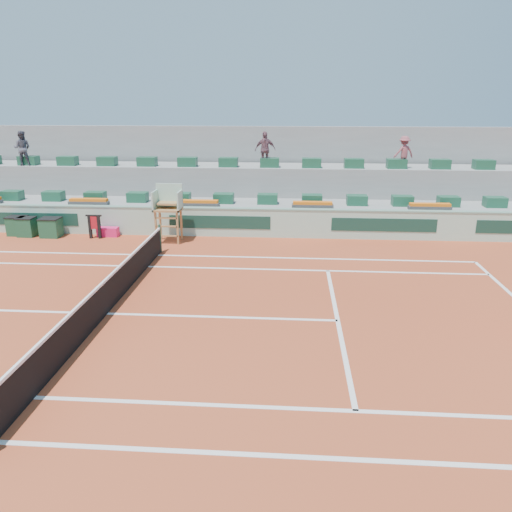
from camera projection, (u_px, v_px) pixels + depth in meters
The scene contains 19 objects.
ground at pixel (107, 314), 13.93m from camera, with size 90.00×90.00×0.00m, color #A53E1F.
seating_tier_lower at pixel (185, 211), 23.93m from camera, with size 36.00×4.00×1.20m, color #959592.
seating_tier_upper at pixel (191, 191), 25.24m from camera, with size 36.00×2.40×2.60m, color #959592.
stadium_back_wall at pixel (196, 169), 26.49m from camera, with size 36.00×0.40×4.40m, color #959592.
player_bag at pixel (108, 232), 21.74m from camera, with size 0.90×0.40×0.40m, color #F6206B.
spectator_left at pixel (22, 148), 24.39m from camera, with size 0.81×0.63×1.67m, color #494A56.
spectator_mid at pixel (265, 150), 23.69m from camera, with size 0.99×0.41×1.68m, color #7A515D.
spectator_right at pixel (404, 152), 23.37m from camera, with size 0.97×0.56×1.50m, color #944A51.
court_lines at pixel (107, 314), 13.93m from camera, with size 23.89×11.09×0.01m.
tennis_net at pixel (105, 296), 13.78m from camera, with size 0.10×11.97×1.10m.
advertising_hoarding at pixel (175, 221), 21.83m from camera, with size 36.00×0.34×1.26m.
umpire_chair at pixel (168, 205), 20.60m from camera, with size 1.10×0.90×2.40m.
seat_row_lower at pixel (180, 198), 22.83m from camera, with size 32.90×0.60×0.44m.
seat_row_upper at pixel (188, 162), 24.22m from camera, with size 32.90×0.60×0.44m.
flower_planters at pixel (143, 202), 22.20m from camera, with size 26.80×0.36×0.28m.
drink_cooler_a at pixel (51, 227), 21.60m from camera, with size 0.84×0.73×0.84m.
drink_cooler_b at pixel (27, 227), 21.69m from camera, with size 0.74×0.64×0.84m.
drink_cooler_c at pixel (17, 226), 21.90m from camera, with size 0.79×0.69×0.84m.
towel_rack at pixel (94, 225), 21.31m from camera, with size 0.68×0.11×1.03m.
Camera 1 is at (5.08, -12.47, 5.74)m, focal length 35.00 mm.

